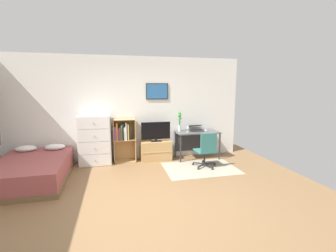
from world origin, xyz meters
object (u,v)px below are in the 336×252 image
(bed, at_px, (32,170))
(television, at_px, (156,132))
(dresser, at_px, (95,140))
(desk, at_px, (196,136))
(laptop, at_px, (196,128))
(computer_mouse, at_px, (206,130))
(bamboo_vase, at_px, (180,122))
(wine_glass, at_px, (188,127))
(bookshelf, at_px, (124,136))
(office_chair, at_px, (206,149))
(tv_stand, at_px, (156,150))

(bed, bearing_deg, television, 14.88)
(dresser, relative_size, desk, 1.09)
(bed, xyz_separation_m, desk, (3.85, 0.79, 0.37))
(bed, height_order, television, television)
(laptop, xyz_separation_m, computer_mouse, (0.24, -0.10, -0.05))
(bamboo_vase, relative_size, wine_glass, 2.86)
(television, bearing_deg, bookshelf, 175.31)
(laptop, bearing_deg, office_chair, -92.90)
(bookshelf, bearing_deg, tv_stand, -3.15)
(wine_glass, bearing_deg, bed, -169.11)
(television, relative_size, wine_glass, 4.24)
(bookshelf, distance_m, tv_stand, 0.93)
(laptop, height_order, bamboo_vase, bamboo_vase)
(office_chair, distance_m, bamboo_vase, 1.16)
(bookshelf, distance_m, laptop, 1.96)
(television, relative_size, computer_mouse, 7.34)
(desk, xyz_separation_m, office_chair, (-0.06, -0.87, -0.15))
(television, bearing_deg, office_chair, -39.26)
(office_chair, xyz_separation_m, laptop, (0.07, 0.92, 0.34))
(dresser, distance_m, laptop, 2.67)
(tv_stand, height_order, bamboo_vase, bamboo_vase)
(bookshelf, height_order, bamboo_vase, bamboo_vase)
(bed, height_order, wine_glass, wine_glass)
(office_chair, bearing_deg, tv_stand, 137.17)
(desk, xyz_separation_m, laptop, (0.01, 0.05, 0.20))
(tv_stand, bearing_deg, desk, -0.92)
(bookshelf, height_order, television, bookshelf)
(desk, height_order, computer_mouse, computer_mouse)
(bookshelf, distance_m, television, 0.84)
(tv_stand, distance_m, desk, 1.17)
(tv_stand, xyz_separation_m, wine_glass, (0.84, -0.12, 0.62))
(tv_stand, xyz_separation_m, desk, (1.12, -0.02, 0.35))
(bed, xyz_separation_m, dresser, (1.20, 0.79, 0.39))
(dresser, xyz_separation_m, desk, (2.65, -0.00, -0.02))
(bookshelf, distance_m, desk, 1.95)
(tv_stand, relative_size, computer_mouse, 7.73)
(office_chair, bearing_deg, computer_mouse, 66.46)
(desk, distance_m, laptop, 0.20)
(bookshelf, bearing_deg, bamboo_vase, 0.96)
(dresser, height_order, tv_stand, dresser)
(television, height_order, wine_glass, television)
(dresser, height_order, bookshelf, dresser)
(dresser, xyz_separation_m, bookshelf, (0.70, 0.06, 0.04))
(computer_mouse, bearing_deg, bookshelf, 176.89)
(office_chair, relative_size, wine_glass, 4.78)
(laptop, relative_size, computer_mouse, 3.76)
(bookshelf, relative_size, television, 1.46)
(office_chair, relative_size, computer_mouse, 8.27)
(bookshelf, xyz_separation_m, office_chair, (1.89, -0.93, -0.21))
(television, distance_m, office_chair, 1.40)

